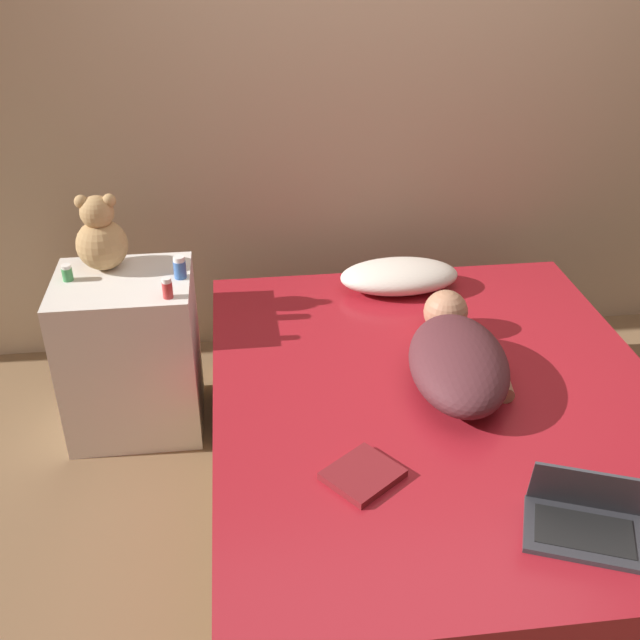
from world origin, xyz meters
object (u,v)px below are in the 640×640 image
at_px(bottle_red, 167,288).
at_px(laptop, 586,517).
at_px(person_lying, 458,357).
at_px(book, 363,475).
at_px(teddy_bear, 101,237).
at_px(bottle_green, 67,273).
at_px(bottle_blue, 180,267).
at_px(pillow, 399,276).

bearing_deg(bottle_red, laptop, -43.78).
distance_m(person_lying, book, 0.64).
bearing_deg(person_lying, laptop, -70.31).
distance_m(laptop, teddy_bear, 2.02).
relative_size(person_lying, bottle_green, 11.75).
height_order(person_lying, teddy_bear, teddy_bear).
bearing_deg(bottle_blue, bottle_red, -103.81).
bearing_deg(bottle_green, pillow, 6.01).
xyz_separation_m(bottle_red, book, (0.60, -0.84, -0.23)).
bearing_deg(book, teddy_bear, 127.50).
xyz_separation_m(pillow, bottle_blue, (-0.92, -0.17, 0.18)).
height_order(laptop, book, laptop).
relative_size(person_lying, laptop, 2.10).
xyz_separation_m(laptop, teddy_bear, (-1.43, 1.40, 0.29)).
relative_size(laptop, bottle_green, 5.61).
bearing_deg(book, bottle_blue, 119.23).
distance_m(pillow, person_lying, 0.70).
bearing_deg(laptop, pillow, 119.77).
bearing_deg(bottle_green, laptop, -39.95).
bearing_deg(teddy_bear, book, -52.50).
bearing_deg(bottle_green, book, -46.01).
relative_size(laptop, book, 1.36).
bearing_deg(bottle_red, book, -54.50).
bearing_deg(bottle_blue, teddy_bear, 157.58).
height_order(laptop, bottle_blue, bottle_blue).
relative_size(pillow, person_lying, 0.66).
distance_m(bottle_green, bottle_red, 0.44).
bearing_deg(teddy_bear, bottle_green, -143.91).
relative_size(person_lying, bottle_blue, 8.59).
bearing_deg(bottle_red, pillow, 19.12).
distance_m(pillow, bottle_green, 1.37).
bearing_deg(bottle_blue, pillow, 10.62).
distance_m(laptop, bottle_green, 2.04).
bearing_deg(bottle_blue, person_lying, -28.13).
xyz_separation_m(pillow, person_lying, (0.06, -0.69, 0.03)).
distance_m(bottle_green, book, 1.44).
bearing_deg(bottle_blue, laptop, -48.59).
distance_m(person_lying, teddy_bear, 1.45).
xyz_separation_m(laptop, bottle_green, (-1.56, 1.30, 0.19)).
xyz_separation_m(laptop, bottle_red, (-1.16, 1.11, 0.19)).
height_order(person_lying, bottle_blue, bottle_blue).
distance_m(pillow, laptop, 1.46).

